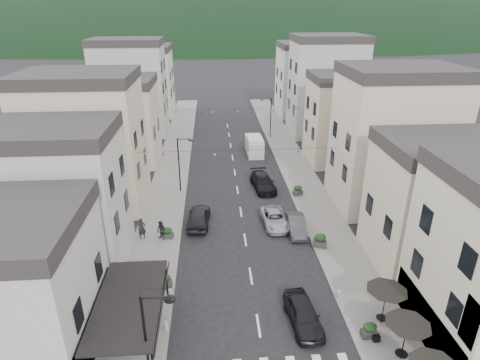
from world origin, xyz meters
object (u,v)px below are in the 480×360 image
at_px(parked_car_e, 199,217).
at_px(pedestrian_b, 161,231).
at_px(parked_car_c, 275,219).
at_px(parked_car_d, 263,182).
at_px(parked_car_a, 303,314).
at_px(pedestrian_a, 142,229).
at_px(parked_car_b, 296,225).
at_px(delivery_van, 254,145).

height_order(parked_car_e, pedestrian_b, pedestrian_b).
relative_size(parked_car_c, pedestrian_b, 2.67).
xyz_separation_m(parked_car_d, parked_car_e, (-6.78, -7.34, 0.06)).
xyz_separation_m(parked_car_a, pedestrian_a, (-11.51, 10.66, 0.31)).
bearing_deg(parked_car_d, parked_car_e, -140.01).
distance_m(parked_car_a, parked_car_d, 20.20).
height_order(parked_car_b, delivery_van, delivery_van).
bearing_deg(pedestrian_b, pedestrian_a, -148.53).
bearing_deg(parked_car_e, parked_car_c, 179.33).
distance_m(pedestrian_a, pedestrian_b, 1.67).
bearing_deg(parked_car_e, pedestrian_a, 29.12).
relative_size(parked_car_d, pedestrian_b, 3.01).
bearing_deg(parked_car_a, parked_car_b, 75.45).
xyz_separation_m(parked_car_b, pedestrian_a, (-13.31, -0.31, 0.38)).
height_order(parked_car_c, parked_car_d, parked_car_d).
height_order(parked_car_c, delivery_van, delivery_van).
distance_m(parked_car_a, delivery_van, 31.29).
bearing_deg(pedestrian_a, parked_car_d, 13.66).
bearing_deg(pedestrian_b, parked_car_d, 86.39).
distance_m(parked_car_d, delivery_van, 11.10).
bearing_deg(pedestrian_b, parked_car_a, -4.93).
distance_m(parked_car_b, pedestrian_a, 13.32).
bearing_deg(parked_car_b, pedestrian_a, -176.09).
bearing_deg(pedestrian_b, parked_car_b, 44.44).
height_order(parked_car_a, parked_car_e, parked_car_e).
height_order(parked_car_d, delivery_van, delivery_van).
distance_m(parked_car_a, parked_car_b, 11.12).
xyz_separation_m(parked_car_e, pedestrian_b, (-3.08, -2.49, 0.17)).
bearing_deg(pedestrian_a, parked_car_c, -18.00).
relative_size(delivery_van, pedestrian_b, 2.96).
relative_size(parked_car_b, parked_car_d, 0.80).
bearing_deg(parked_car_c, parked_car_a, -94.08).
distance_m(delivery_van, pedestrian_b, 23.22).
height_order(parked_car_b, parked_car_c, parked_car_b).
relative_size(parked_car_b, parked_car_c, 0.90).
relative_size(parked_car_c, delivery_van, 0.90).
bearing_deg(parked_car_e, parked_car_a, 121.96).
xyz_separation_m(parked_car_c, delivery_van, (0.14, 19.00, 0.55)).
distance_m(parked_car_c, delivery_van, 19.01).
bearing_deg(delivery_van, parked_car_e, -112.11).
bearing_deg(parked_car_d, parked_car_c, -96.78).
bearing_deg(parked_car_a, delivery_van, 84.40).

